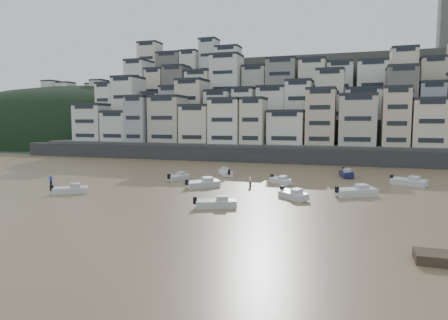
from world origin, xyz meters
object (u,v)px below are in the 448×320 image
(boat_e, at_px, (280,180))
(boat_j, at_px, (70,189))
(person_blue, at_px, (51,180))
(person_pink, at_px, (250,181))
(boat_g, at_px, (409,181))
(boat_h, at_px, (226,171))
(boat_a, at_px, (216,202))
(boat_i, at_px, (346,173))
(boat_c, at_px, (203,183))
(boat_d, at_px, (356,190))
(boat_f, at_px, (178,176))
(boat_b, at_px, (293,194))

(boat_e, relative_size, boat_j, 0.95)
(boat_j, xyz_separation_m, person_blue, (-6.82, 4.02, 0.19))
(boat_e, xyz_separation_m, person_pink, (-3.76, -4.06, 0.22))
(boat_g, height_order, boat_h, boat_g)
(boat_a, bearing_deg, boat_i, 43.13)
(boat_c, distance_m, boat_j, 18.48)
(boat_c, xyz_separation_m, boat_e, (10.25, 6.77, -0.11))
(boat_h, bearing_deg, boat_i, -108.92)
(boat_g, height_order, boat_i, boat_i)
(boat_a, bearing_deg, boat_d, 15.94)
(boat_f, relative_size, boat_g, 0.82)
(boat_e, bearing_deg, boat_c, -102.26)
(boat_d, relative_size, boat_f, 1.31)
(boat_b, height_order, boat_d, boat_d)
(boat_a, relative_size, boat_f, 1.11)
(boat_j, relative_size, person_blue, 2.85)
(boat_e, distance_m, boat_g, 19.38)
(boat_e, bearing_deg, boat_d, 13.05)
(boat_j, bearing_deg, boat_d, -19.22)
(boat_f, distance_m, person_blue, 19.58)
(boat_f, xyz_separation_m, boat_g, (35.71, 5.59, 0.13))
(boat_b, relative_size, boat_h, 0.95)
(boat_f, relative_size, boat_h, 0.86)
(boat_d, relative_size, person_blue, 3.44)
(boat_a, height_order, boat_i, boat_i)
(boat_c, distance_m, boat_d, 21.54)
(boat_g, relative_size, boat_j, 1.12)
(boat_i, bearing_deg, boat_b, -26.97)
(boat_a, xyz_separation_m, boat_j, (-21.86, 2.23, -0.02))
(boat_a, height_order, boat_f, boat_a)
(boat_h, bearing_deg, boat_g, -125.59)
(boat_a, bearing_deg, person_blue, 144.91)
(boat_e, distance_m, person_blue, 35.00)
(boat_c, distance_m, person_pink, 7.03)
(boat_a, height_order, boat_g, boat_g)
(boat_a, height_order, boat_d, boat_d)
(boat_e, xyz_separation_m, boat_i, (9.62, 11.23, 0.13))
(boat_j, bearing_deg, boat_i, 4.13)
(boat_g, bearing_deg, boat_h, -154.71)
(boat_c, height_order, person_pink, person_pink)
(boat_f, xyz_separation_m, person_blue, (-15.73, -11.67, 0.25))
(boat_h, relative_size, boat_j, 1.07)
(person_pink, bearing_deg, boat_f, 167.34)
(boat_i, bearing_deg, boat_d, -6.95)
(boat_d, bearing_deg, boat_f, 135.94)
(boat_g, bearing_deg, boat_f, -141.76)
(boat_e, bearing_deg, boat_h, -166.41)
(boat_b, relative_size, boat_f, 1.10)
(person_blue, bearing_deg, boat_c, 15.09)
(boat_b, bearing_deg, boat_d, 74.33)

